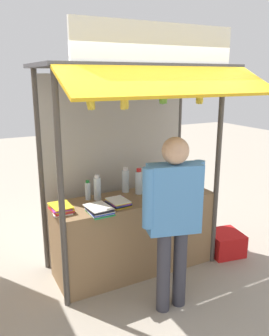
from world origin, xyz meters
TOP-DOWN VIEW (x-y plane):
  - ground_plane at (0.00, 0.00)m, footprint 20.00×20.00m
  - stall_counter at (0.00, 0.00)m, footprint 1.85×0.62m
  - stall_structure at (0.00, 0.14)m, footprint 2.05×1.54m
  - water_bottle_front_right at (0.00, 0.23)m, footprint 0.09×0.09m
  - water_bottle_back_left at (-0.39, 0.14)m, footprint 0.08×0.08m
  - water_bottle_left at (0.11, 0.10)m, footprint 0.09×0.09m
  - water_bottle_mid_left at (0.44, 0.02)m, footprint 0.08×0.08m
  - water_bottle_far_left at (-0.49, 0.19)m, footprint 0.06×0.06m
  - magazine_stack_far_right at (0.41, -0.23)m, footprint 0.20×0.31m
  - magazine_stack_back_right at (-0.26, -0.12)m, footprint 0.23×0.28m
  - magazine_stack_mid_right at (-0.53, -0.24)m, footprint 0.25×0.30m
  - magazine_stack_front_left at (-0.86, -0.02)m, footprint 0.22×0.30m
  - banana_bunch_leftmost at (-0.32, -0.41)m, footprint 0.11×0.10m
  - banana_bunch_inner_left at (0.54, -0.41)m, footprint 0.09×0.09m
  - banana_bunch_rightmost at (0.10, -0.41)m, footprint 0.10×0.10m
  - banana_bunch_inner_right at (-0.64, -0.41)m, footprint 0.09×0.08m
  - vendor_person at (-0.02, -0.82)m, footprint 0.65×0.33m
  - plastic_crate at (1.19, -0.24)m, footprint 0.47×0.47m

SIDE VIEW (x-z plane):
  - ground_plane at x=0.00m, z-range 0.00..0.00m
  - plastic_crate at x=1.19m, z-range 0.00..0.28m
  - stall_counter at x=0.00m, z-range 0.00..0.89m
  - magazine_stack_back_right at x=-0.26m, z-range 0.89..0.95m
  - magazine_stack_far_right at x=0.41m, z-range 0.89..0.96m
  - magazine_stack_mid_right at x=-0.53m, z-range 0.89..0.96m
  - magazine_stack_front_left at x=-0.86m, z-range 0.89..0.96m
  - water_bottle_far_left at x=-0.49m, z-range 0.88..1.10m
  - water_bottle_mid_left at x=0.44m, z-range 0.88..1.15m
  - water_bottle_back_left at x=-0.39m, z-range 0.88..1.16m
  - water_bottle_front_right at x=0.00m, z-range 0.88..1.18m
  - water_bottle_left at x=0.11m, z-range 0.88..1.18m
  - vendor_person at x=-0.02m, z-range 0.17..1.89m
  - stall_structure at x=0.00m, z-range 0.28..2.97m
  - banana_bunch_leftmost at x=-0.32m, z-range 1.85..2.14m
  - banana_bunch_inner_right at x=-0.64m, z-range 1.86..2.14m
  - banana_bunch_inner_left at x=0.54m, z-range 1.88..2.15m
  - banana_bunch_rightmost at x=0.10m, z-range 1.90..2.15m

